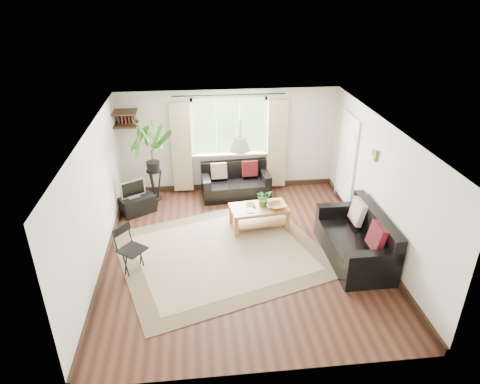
{
  "coord_description": "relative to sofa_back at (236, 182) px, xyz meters",
  "views": [
    {
      "loc": [
        -0.75,
        -6.6,
        4.59
      ],
      "look_at": [
        0.0,
        0.4,
        1.05
      ],
      "focal_mm": 32.0,
      "sensor_mm": 36.0,
      "label": 1
    }
  ],
  "objects": [
    {
      "name": "wall_right",
      "position": [
        2.4,
        -2.3,
        0.84
      ],
      "size": [
        0.02,
        5.5,
        2.4
      ],
      "primitive_type": "cube",
      "color": "beige",
      "rests_on": "floor"
    },
    {
      "name": "wall_sconce",
      "position": [
        2.33,
        -2.0,
        1.38
      ],
      "size": [
        0.12,
        0.12,
        0.28
      ],
      "primitive_type": null,
      "color": "beige",
      "rests_on": "wall_right"
    },
    {
      "name": "sill_plant",
      "position": [
        0.15,
        0.33,
        0.7
      ],
      "size": [
        0.14,
        0.1,
        0.27
      ],
      "primitive_type": "imported",
      "color": "#2D6023",
      "rests_on": "window"
    },
    {
      "name": "corner_shelf",
      "position": [
        -2.35,
        0.2,
        1.53
      ],
      "size": [
        0.5,
        0.5,
        0.34
      ],
      "primitive_type": null,
      "color": "black",
      "rests_on": "wall_back"
    },
    {
      "name": "rug",
      "position": [
        -0.49,
        -2.31,
        -0.35
      ],
      "size": [
        4.33,
        4.0,
        0.02
      ],
      "primitive_type": "cube",
      "rotation": [
        0.0,
        0.0,
        0.31
      ],
      "color": "beige",
      "rests_on": "floor"
    },
    {
      "name": "ceiling",
      "position": [
        -0.1,
        -2.3,
        2.04
      ],
      "size": [
        5.5,
        5.5,
        0.0
      ],
      "primitive_type": "plane",
      "rotation": [
        3.14,
        0.0,
        0.0
      ],
      "color": "white",
      "rests_on": "floor"
    },
    {
      "name": "sofa_right",
      "position": [
        1.88,
        -2.71,
        0.07
      ],
      "size": [
        1.85,
        0.95,
        0.87
      ],
      "primitive_type": null,
      "rotation": [
        0.0,
        0.0,
        -1.56
      ],
      "color": "black",
      "rests_on": "floor"
    },
    {
      "name": "wall_front",
      "position": [
        -0.1,
        -5.05,
        0.84
      ],
      "size": [
        5.0,
        0.02,
        2.4
      ],
      "primitive_type": "cube",
      "color": "beige",
      "rests_on": "floor"
    },
    {
      "name": "wall_back",
      "position": [
        -0.1,
        0.45,
        0.84
      ],
      "size": [
        5.0,
        0.02,
        2.4
      ],
      "primitive_type": "cube",
      "color": "beige",
      "rests_on": "floor"
    },
    {
      "name": "sofa_back",
      "position": [
        0.0,
        0.0,
        0.0
      ],
      "size": [
        1.6,
        0.88,
        0.73
      ],
      "primitive_type": null,
      "rotation": [
        0.0,
        0.0,
        0.07
      ],
      "color": "black",
      "rests_on": "floor"
    },
    {
      "name": "book_a",
      "position": [
        0.05,
        -1.6,
        0.11
      ],
      "size": [
        0.16,
        0.21,
        0.02
      ],
      "primitive_type": "imported",
      "rotation": [
        0.0,
        0.0,
        0.07
      ],
      "color": "white",
      "rests_on": "coffee_table"
    },
    {
      "name": "table_plant",
      "position": [
        0.43,
        -1.4,
        0.28
      ],
      "size": [
        0.39,
        0.37,
        0.35
      ],
      "primitive_type": "imported",
      "rotation": [
        0.0,
        0.0,
        0.37
      ],
      "color": "#306327",
      "rests_on": "coffee_table"
    },
    {
      "name": "folding_chair",
      "position": [
        -2.04,
        -2.68,
        0.06
      ],
      "size": [
        0.61,
        0.61,
        0.84
      ],
      "primitive_type": null,
      "rotation": [
        0.0,
        0.0,
        0.9
      ],
      "color": "black",
      "rests_on": "floor"
    },
    {
      "name": "coffee_table",
      "position": [
        0.33,
        -1.47,
        -0.13
      ],
      "size": [
        1.21,
        0.75,
        0.47
      ],
      "primitive_type": null,
      "rotation": [
        0.0,
        0.0,
        0.11
      ],
      "color": "olive",
      "rests_on": "floor"
    },
    {
      "name": "tv",
      "position": [
        -2.25,
        -0.58,
        0.23
      ],
      "size": [
        0.56,
        0.44,
        0.42
      ],
      "primitive_type": null,
      "rotation": [
        0.0,
        0.0,
        0.54
      ],
      "color": "#A5A5AA",
      "rests_on": "tv_stand"
    },
    {
      "name": "book_b",
      "position": [
        0.09,
        -1.37,
        0.12
      ],
      "size": [
        0.18,
        0.24,
        0.02
      ],
      "primitive_type": "imported",
      "rotation": [
        0.0,
        0.0,
        -0.04
      ],
      "color": "#533021",
      "rests_on": "coffee_table"
    },
    {
      "name": "pendant_lamp",
      "position": [
        -0.1,
        -1.9,
        1.69
      ],
      "size": [
        0.36,
        0.36,
        0.54
      ],
      "primitive_type": null,
      "color": "beige",
      "rests_on": "ceiling"
    },
    {
      "name": "bowl",
      "position": [
        0.67,
        -1.53,
        0.15
      ],
      "size": [
        0.43,
        0.43,
        0.09
      ],
      "primitive_type": "imported",
      "rotation": [
        0.0,
        0.0,
        0.26
      ],
      "color": "#926032",
      "rests_on": "coffee_table"
    },
    {
      "name": "window",
      "position": [
        -0.1,
        0.41,
        1.19
      ],
      "size": [
        2.5,
        0.16,
        2.16
      ],
      "primitive_type": null,
      "color": "white",
      "rests_on": "wall_back"
    },
    {
      "name": "door",
      "position": [
        2.37,
        -0.6,
        0.64
      ],
      "size": [
        0.06,
        0.96,
        2.06
      ],
      "primitive_type": "cube",
      "color": "silver",
      "rests_on": "wall_right"
    },
    {
      "name": "tv_stand",
      "position": [
        -2.19,
        -0.58,
        -0.17
      ],
      "size": [
        0.81,
        0.71,
        0.38
      ],
      "primitive_type": "cube",
      "rotation": [
        0.0,
        0.0,
        0.54
      ],
      "color": "black",
      "rests_on": "floor"
    },
    {
      "name": "floor",
      "position": [
        -0.1,
        -2.3,
        -0.36
      ],
      "size": [
        5.5,
        5.5,
        0.0
      ],
      "primitive_type": "plane",
      "color": "black",
      "rests_on": "ground"
    },
    {
      "name": "wall_left",
      "position": [
        -2.6,
        -2.3,
        0.84
      ],
      "size": [
        0.02,
        5.5,
        2.4
      ],
      "primitive_type": "cube",
      "color": "beige",
      "rests_on": "floor"
    },
    {
      "name": "palm_stand",
      "position": [
        -1.81,
        -0.34,
        0.59
      ],
      "size": [
        0.91,
        0.91,
        1.91
      ],
      "primitive_type": null,
      "rotation": [
        0.0,
        0.0,
        0.27
      ],
      "color": "black",
      "rests_on": "floor"
    }
  ]
}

